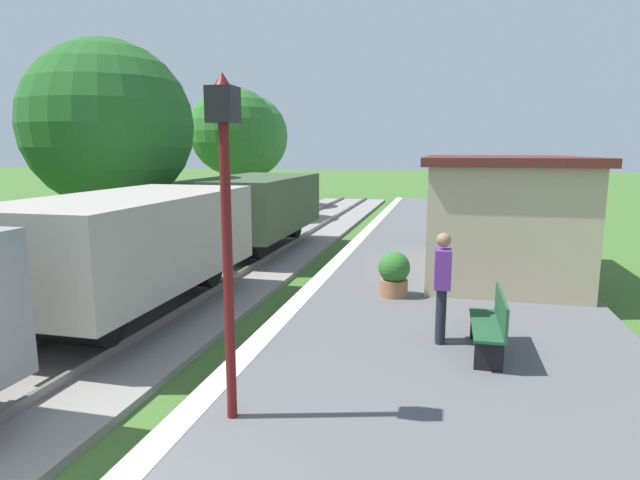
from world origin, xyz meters
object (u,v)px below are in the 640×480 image
station_hut (498,214)px  lamp_post_near (225,187)px  bench_near_hut (492,323)px  freight_train (133,249)px  potted_planter (394,273)px  tree_field_distant (245,136)px  tree_trackside_far (108,126)px  bench_down_platform (467,225)px  person_waiting (442,283)px  tree_field_left (233,132)px

station_hut → lamp_post_near: 8.96m
bench_near_hut → freight_train: bearing=173.0°
potted_planter → tree_field_distant: 19.33m
tree_trackside_far → bench_down_platform: bearing=25.1°
person_waiting → bench_down_platform: bearing=-97.1°
potted_planter → tree_field_left: 14.37m
bench_near_hut → potted_planter: (-1.67, 2.77, 0.00)m
person_waiting → lamp_post_near: bearing=49.7°
bench_near_hut → potted_planter: size_ratio=1.64×
bench_down_platform → tree_trackside_far: tree_trackside_far is taller
lamp_post_near → bench_near_hut: bearing=41.1°
station_hut → tree_field_left: (-10.35, 8.54, 2.30)m
freight_train → person_waiting: size_ratio=11.35×
bench_down_platform → lamp_post_near: 13.30m
tree_trackside_far → tree_field_distant: size_ratio=1.01×
bench_down_platform → station_hut: bearing=-83.4°
person_waiting → tree_field_distant: tree_field_distant is taller
station_hut → bench_near_hut: station_hut is taller
tree_trackside_far → tree_field_left: size_ratio=1.05×
bench_down_platform → potted_planter: 7.66m
freight_train → tree_field_left: 14.08m
station_hut → person_waiting: (-1.26, -5.27, -0.47)m
bench_down_platform → tree_field_distant: bearing=141.3°
freight_train → station_hut: size_ratio=3.34×
station_hut → bench_down_platform: size_ratio=3.87×
potted_planter → station_hut: bearing=52.2°
freight_train → bench_down_platform: 11.37m
potted_planter → lamp_post_near: (-1.27, -5.33, 2.08)m
potted_planter → tree_field_left: (-8.14, 11.39, 3.23)m
tree_trackside_far → tree_field_left: tree_trackside_far is taller
station_hut → tree_trackside_far: tree_trackside_far is taller
bench_near_hut → tree_field_left: 17.53m
station_hut → tree_trackside_far: bearing=-179.8°
person_waiting → potted_planter: size_ratio=1.87×
potted_planter → tree_field_left: tree_field_left is taller
freight_train → bench_down_platform: freight_train is taller
bench_down_platform → tree_trackside_far: size_ratio=0.24×
station_hut → bench_down_platform: (-0.54, 4.63, -0.93)m
bench_near_hut → person_waiting: person_waiting is taller
bench_near_hut → lamp_post_near: size_ratio=0.41×
freight_train → lamp_post_near: bearing=-45.1°
tree_trackside_far → tree_field_left: 8.58m
bench_near_hut → tree_trackside_far: bearing=150.7°
tree_field_distant → tree_field_left: bearing=-74.2°
lamp_post_near → freight_train: bearing=134.9°
freight_train → tree_field_left: size_ratio=3.31×
freight_train → potted_planter: size_ratio=21.18×
station_hut → tree_trackside_far: (-10.50, -0.03, 2.19)m
freight_train → bench_down_platform: (6.26, 9.47, -0.68)m
lamp_post_near → tree_field_distant: tree_field_distant is taller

